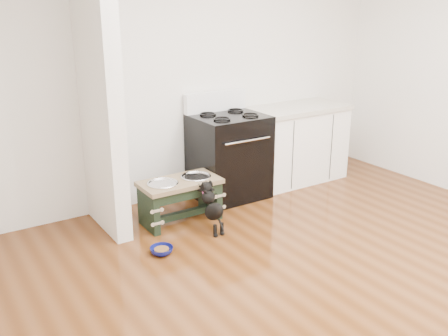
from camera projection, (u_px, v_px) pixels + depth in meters
ground at (358, 290)px, 3.79m from camera, size 5.00×5.00×0.00m
room_shell at (378, 75)px, 3.27m from camera, size 5.00×5.00×5.00m
partition_wall at (99, 88)px, 4.43m from camera, size 0.15×0.80×2.70m
oven_range at (229, 155)px, 5.48m from camera, size 0.76×0.69×1.14m
cabinet_run at (296, 144)px, 6.01m from camera, size 1.24×0.64×0.91m
dog_feeder at (180, 192)px, 4.88m from camera, size 0.78×0.42×0.45m
puppy at (212, 206)px, 4.68m from camera, size 0.14×0.40×0.48m
floor_bowl at (162, 250)px, 4.32m from camera, size 0.27×0.27×0.06m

